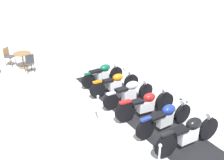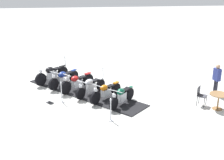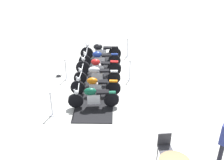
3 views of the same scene
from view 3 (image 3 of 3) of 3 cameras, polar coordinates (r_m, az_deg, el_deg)
ground_plane at (r=12.54m, az=-3.13°, el=0.16°), size 80.00×80.00×0.00m
display_platform at (r=12.53m, az=-3.14°, el=0.23°), size 6.17×6.18×0.03m
motorcycle_black at (r=14.62m, az=-2.68°, el=6.44°), size 1.74×1.69×1.05m
motorcycle_navy at (r=13.70m, az=-2.90°, el=4.84°), size 1.58×1.76×0.96m
motorcycle_maroon at (r=12.79m, az=-3.15°, el=3.06°), size 1.82×1.60×1.02m
motorcycle_chrome at (r=11.88m, az=-3.53°, el=1.15°), size 1.58×1.67×0.89m
motorcycle_copper at (r=11.01m, az=-3.88°, el=-1.25°), size 1.66×1.59×0.93m
motorcycle_forest at (r=10.12m, az=-4.32°, el=-3.76°), size 1.40×1.60×0.90m
stanchion_right_mid at (r=12.59m, az=-10.23°, el=1.69°), size 0.30×0.30×1.06m
stanchion_left_front at (r=15.19m, az=3.48°, el=6.50°), size 0.35×0.35×1.12m
stanchion_left_mid at (r=12.38m, az=4.00°, el=1.50°), size 0.31×0.31×1.01m
stanchion_right_rear at (r=9.98m, az=-13.33°, el=-5.87°), size 0.29×0.29×1.01m
info_placard at (r=13.14m, az=-11.69°, el=1.24°), size 0.41×0.41×0.20m
cafe_chair_near_table at (r=7.85m, az=11.72°, el=-14.30°), size 0.56×0.56×0.93m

